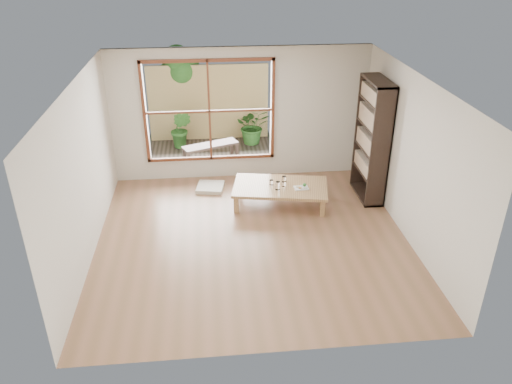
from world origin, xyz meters
TOP-DOWN VIEW (x-y plane):
  - ground at (0.00, 0.00)m, footprint 5.00×5.00m
  - low_table at (0.62, 1.15)m, footprint 1.83×1.24m
  - floor_cushion at (-0.65, 1.88)m, footprint 0.58×0.58m
  - bookshelf at (2.30, 1.33)m, footprint 0.36×1.00m
  - glass_tall at (0.55, 1.00)m, footprint 0.08×0.08m
  - glass_mid at (0.67, 1.12)m, footprint 0.06×0.06m
  - glass_short at (0.71, 1.31)m, footprint 0.08×0.08m
  - glass_small at (0.46, 1.21)m, footprint 0.07×0.07m
  - food_tray at (0.99, 1.01)m, footprint 0.26×0.19m
  - deck at (-0.60, 3.56)m, footprint 2.80×2.00m
  - garden_bench at (-0.61, 3.20)m, footprint 1.25×0.77m
  - bamboo_fence at (-0.60, 4.56)m, footprint 2.80×0.06m
  - shrub_right at (0.40, 4.14)m, footprint 0.79×0.70m
  - shrub_left at (-1.26, 4.04)m, footprint 0.60×0.55m
  - garden_tree at (-1.28, 4.86)m, footprint 1.04×0.85m

SIDE VIEW (x-z plane):
  - ground at x=0.00m, z-range 0.00..0.00m
  - deck at x=-0.60m, z-range -0.03..0.03m
  - floor_cushion at x=-0.65m, z-range 0.00..0.07m
  - low_table at x=0.62m, z-range 0.14..0.51m
  - garden_bench at x=-0.61m, z-range 0.16..0.54m
  - food_tray at x=0.99m, z-range 0.35..0.43m
  - glass_mid at x=0.67m, z-range 0.37..0.46m
  - glass_small at x=0.46m, z-range 0.37..0.46m
  - glass_short at x=0.71m, z-range 0.37..0.47m
  - glass_tall at x=0.55m, z-range 0.37..0.52m
  - shrub_right at x=0.40m, z-range 0.03..0.88m
  - shrub_left at x=-1.26m, z-range 0.03..0.91m
  - bamboo_fence at x=-0.60m, z-range 0.00..1.80m
  - bookshelf at x=2.30m, z-range 0.00..2.22m
  - garden_tree at x=-1.28m, z-range 0.52..2.74m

